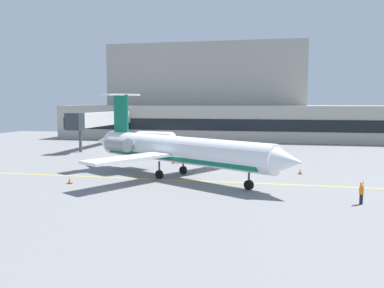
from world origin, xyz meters
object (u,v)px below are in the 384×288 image
at_px(baggage_tug, 127,146).
at_px(regional_jet, 176,149).
at_px(fuel_tank, 155,137).
at_px(pushback_tractor, 193,149).
at_px(marshaller, 361,193).

bearing_deg(baggage_tug, regional_jet, -56.62).
bearing_deg(regional_jet, fuel_tank, 110.97).
xyz_separation_m(pushback_tractor, marshaller, (19.17, -27.27, 0.01)).
height_order(baggage_tug, fuel_tank, fuel_tank).
bearing_deg(pushback_tractor, fuel_tank, 129.39).
distance_m(pushback_tractor, fuel_tank, 15.24).
distance_m(baggage_tug, marshaller, 41.25).
height_order(regional_jet, fuel_tank, regional_jet).
xyz_separation_m(baggage_tug, pushback_tractor, (10.98, -0.89, -0.01)).
xyz_separation_m(baggage_tug, marshaller, (30.14, -28.16, -0.00)).
relative_size(pushback_tractor, marshaller, 2.22).
height_order(baggage_tug, pushback_tractor, pushback_tractor).
bearing_deg(marshaller, baggage_tug, 136.94).
relative_size(baggage_tug, pushback_tractor, 1.07).
bearing_deg(baggage_tug, fuel_tank, 83.13).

